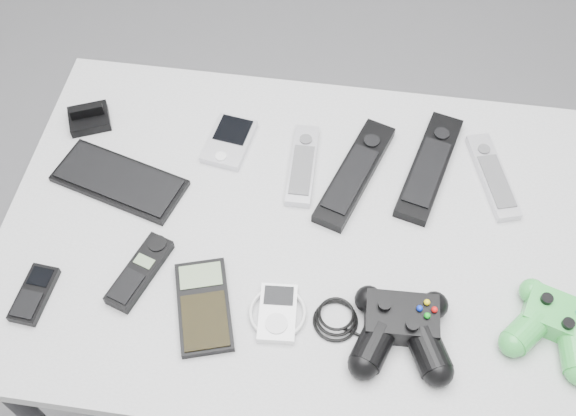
# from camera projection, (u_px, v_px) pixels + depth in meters

# --- Properties ---
(floor) EXTENTS (3.50, 3.50, 0.00)m
(floor) POSITION_uv_depth(u_px,v_px,m) (304.00, 357.00, 1.81)
(floor) COLOR slate
(floor) RESTS_ON ground
(desk) EXTENTS (1.10, 0.71, 0.74)m
(desk) POSITION_uv_depth(u_px,v_px,m) (318.00, 251.00, 1.22)
(desk) COLOR #969799
(desk) RESTS_ON floor
(pda_keyboard) EXTENTS (0.26, 0.16, 0.01)m
(pda_keyboard) POSITION_uv_depth(u_px,v_px,m) (119.00, 180.00, 1.22)
(pda_keyboard) COLOR black
(pda_keyboard) RESTS_ON desk
(dock_bracket) EXTENTS (0.10, 0.09, 0.04)m
(dock_bracket) POSITION_uv_depth(u_px,v_px,m) (88.00, 115.00, 1.29)
(dock_bracket) COLOR black
(dock_bracket) RESTS_ON desk
(pda) EXTENTS (0.09, 0.13, 0.02)m
(pda) POSITION_uv_depth(u_px,v_px,m) (229.00, 141.00, 1.27)
(pda) COLOR silver
(pda) RESTS_ON desk
(remote_silver_a) EXTENTS (0.05, 0.18, 0.02)m
(remote_silver_a) POSITION_uv_depth(u_px,v_px,m) (303.00, 164.00, 1.24)
(remote_silver_a) COLOR silver
(remote_silver_a) RESTS_ON desk
(remote_black_a) EXTENTS (0.13, 0.25, 0.03)m
(remote_black_a) POSITION_uv_depth(u_px,v_px,m) (355.00, 173.00, 1.22)
(remote_black_a) COLOR black
(remote_black_a) RESTS_ON desk
(remote_black_b) EXTENTS (0.12, 0.26, 0.02)m
(remote_black_b) POSITION_uv_depth(u_px,v_px,m) (430.00, 166.00, 1.23)
(remote_black_b) COLOR black
(remote_black_b) RESTS_ON desk
(remote_silver_b) EXTENTS (0.10, 0.19, 0.02)m
(remote_silver_b) POSITION_uv_depth(u_px,v_px,m) (493.00, 176.00, 1.22)
(remote_silver_b) COLOR #BAB9C0
(remote_silver_b) RESTS_ON desk
(mobile_phone) EXTENTS (0.05, 0.11, 0.02)m
(mobile_phone) POSITION_uv_depth(u_px,v_px,m) (34.00, 294.00, 1.09)
(mobile_phone) COLOR black
(mobile_phone) RESTS_ON desk
(cordless_handset) EXTENTS (0.09, 0.15, 0.02)m
(cordless_handset) POSITION_uv_depth(u_px,v_px,m) (140.00, 272.00, 1.11)
(cordless_handset) COLOR black
(cordless_handset) RESTS_ON desk
(calculator) EXTENTS (0.13, 0.18, 0.02)m
(calculator) POSITION_uv_depth(u_px,v_px,m) (204.00, 306.00, 1.08)
(calculator) COLOR black
(calculator) RESTS_ON desk
(mp3_player) EXTENTS (0.10, 0.11, 0.02)m
(mp3_player) POSITION_uv_depth(u_px,v_px,m) (278.00, 313.00, 1.07)
(mp3_player) COLOR white
(mp3_player) RESTS_ON desk
(controller_black) EXTENTS (0.28, 0.18, 0.05)m
(controller_black) POSITION_uv_depth(u_px,v_px,m) (401.00, 327.00, 1.04)
(controller_black) COLOR black
(controller_black) RESTS_ON desk
(controller_green) EXTENTS (0.19, 0.19, 0.05)m
(controller_green) POSITION_uv_depth(u_px,v_px,m) (556.00, 324.00, 1.04)
(controller_green) COLOR #268624
(controller_green) RESTS_ON desk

